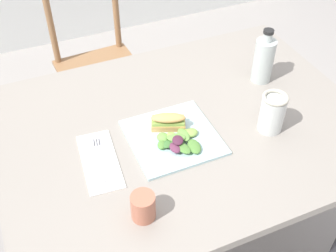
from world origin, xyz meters
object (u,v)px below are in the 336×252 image
bottle_cold_brew (263,62)px  mason_jar_iced_tea (272,114)px  chair_wooden_far (98,67)px  plate_lunch (173,137)px  fork_on_napkin (99,156)px  sandwich_half_front (168,121)px  cup_extra_side (143,207)px  dining_table (183,149)px

bottle_cold_brew → mason_jar_iced_tea: size_ratio=1.55×
chair_wooden_far → mason_jar_iced_tea: bearing=-71.6°
plate_lunch → fork_on_napkin: (-0.24, 0.01, 0.00)m
chair_wooden_far → mason_jar_iced_tea: mason_jar_iced_tea is taller
bottle_cold_brew → sandwich_half_front: bearing=-164.3°
mason_jar_iced_tea → cup_extra_side: 0.53m
chair_wooden_far → bottle_cold_brew: size_ratio=4.16×
chair_wooden_far → bottle_cold_brew: bottle_cold_brew is taller
dining_table → fork_on_napkin: 0.33m
bottle_cold_brew → cup_extra_side: size_ratio=2.60×
plate_lunch → sandwich_half_front: bearing=87.4°
plate_lunch → bottle_cold_brew: 0.47m
plate_lunch → mason_jar_iced_tea: size_ratio=2.04×
chair_wooden_far → bottle_cold_brew: bearing=-58.8°
cup_extra_side → fork_on_napkin: bearing=101.0°
dining_table → fork_on_napkin: (-0.30, -0.04, 0.13)m
mason_jar_iced_tea → chair_wooden_far: bearing=108.4°
chair_wooden_far → plate_lunch: bearing=-88.8°
cup_extra_side → dining_table: bearing=49.1°
cup_extra_side → bottle_cold_brew: bearing=33.0°
mason_jar_iced_tea → plate_lunch: bearing=165.4°
chair_wooden_far → mason_jar_iced_tea: size_ratio=6.44×
fork_on_napkin → mason_jar_iced_tea: bearing=-9.6°
dining_table → bottle_cold_brew: 0.43m
sandwich_half_front → fork_on_napkin: sandwich_half_front is taller
sandwich_half_front → chair_wooden_far: bearing=91.4°
dining_table → mason_jar_iced_tea: mason_jar_iced_tea is taller
sandwich_half_front → fork_on_napkin: bearing=-173.1°
chair_wooden_far → mason_jar_iced_tea: 1.10m
dining_table → sandwich_half_front: bearing=-171.7°
dining_table → cup_extra_side: cup_extra_side is taller
dining_table → plate_lunch: 0.15m
plate_lunch → sandwich_half_front: (0.00, 0.04, 0.03)m
sandwich_half_front → bottle_cold_brew: size_ratio=0.57×
chair_wooden_far → fork_on_napkin: 0.97m
fork_on_napkin → plate_lunch: bearing=-3.0°
dining_table → fork_on_napkin: fork_on_napkin is taller
plate_lunch → cup_extra_side: cup_extra_side is taller
mason_jar_iced_tea → cup_extra_side: bearing=-162.2°
dining_table → mason_jar_iced_tea: 0.34m
fork_on_napkin → mason_jar_iced_tea: size_ratio=1.37×
plate_lunch → sandwich_half_front: size_ratio=2.30×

